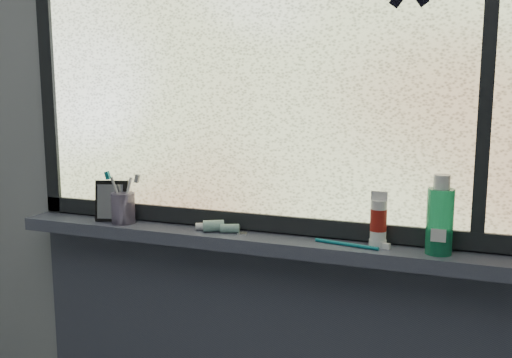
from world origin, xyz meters
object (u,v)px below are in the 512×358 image
at_px(toothbrush_cup, 123,208).
at_px(mouthwash_bottle, 440,215).
at_px(cream_tube, 379,217).
at_px(vanity_mirror, 112,201).

xyz_separation_m(toothbrush_cup, mouthwash_bottle, (0.97, 0.00, 0.06)).
distance_m(mouthwash_bottle, cream_tube, 0.16).
bearing_deg(cream_tube, mouthwash_bottle, -3.66).
bearing_deg(toothbrush_cup, vanity_mirror, 167.43).
bearing_deg(toothbrush_cup, mouthwash_bottle, 0.27).
relative_size(toothbrush_cup, cream_tube, 0.89).
xyz_separation_m(toothbrush_cup, cream_tube, (0.81, 0.01, 0.03)).
relative_size(toothbrush_cup, mouthwash_bottle, 0.57).
height_order(vanity_mirror, mouthwash_bottle, mouthwash_bottle).
xyz_separation_m(vanity_mirror, toothbrush_cup, (0.05, -0.01, -0.02)).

